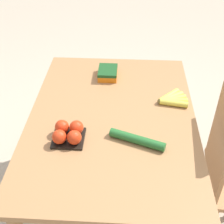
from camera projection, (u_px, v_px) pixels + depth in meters
The scene contains 6 objects.
ground_plane at pixel (112, 204), 2.08m from camera, with size 12.00×12.00×0.00m, color #B7A88E.
dining_table at pixel (112, 132), 1.67m from camera, with size 1.22×0.86×0.75m.
banana_bunch at pixel (172, 99), 1.70m from camera, with size 0.16×0.16×0.03m.
tomato_pack at pixel (68, 133), 1.45m from camera, with size 0.15×0.15×0.08m.
carrot_bag at pixel (108, 72), 1.89m from camera, with size 0.15×0.11×0.05m.
cucumber_near at pixel (137, 140), 1.44m from camera, with size 0.13×0.27×0.04m.
Camera 1 is at (1.24, 0.07, 1.77)m, focal length 50.00 mm.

